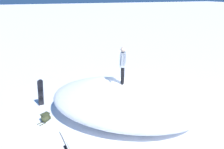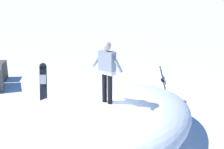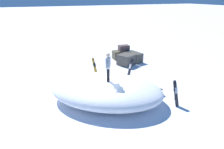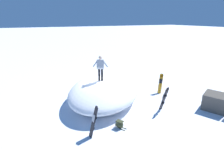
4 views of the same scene
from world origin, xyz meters
name	(u,v)px [view 1 (image 1 of 4)]	position (x,y,z in m)	size (l,w,h in m)	color
ground	(130,110)	(0.00, 0.00, 0.00)	(240.00, 240.00, 0.00)	white
snow_mound	(125,100)	(-0.42, -0.29, 0.76)	(7.28, 4.86, 1.52)	white
snowboarder_standing	(123,63)	(-0.44, 0.04, 2.56)	(0.64, 0.95, 1.78)	black
snowboard_secondary_upright	(41,92)	(-4.16, 1.94, 0.84)	(0.35, 0.51, 1.63)	black
backpack_near	(46,117)	(-4.11, 0.45, 0.22)	(0.68, 0.54, 0.43)	#383D23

